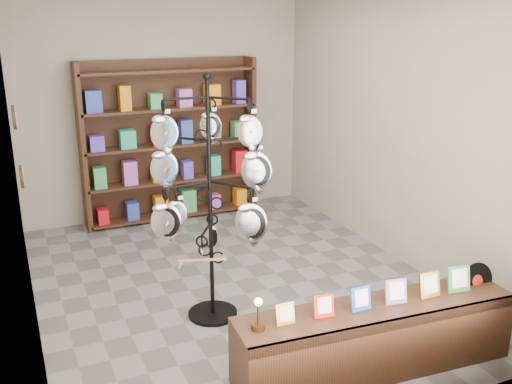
% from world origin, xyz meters
% --- Properties ---
extents(ground, '(5.00, 5.00, 0.00)m').
position_xyz_m(ground, '(0.00, 0.00, 0.00)').
color(ground, slate).
rests_on(ground, ground).
extents(room_envelope, '(5.00, 5.00, 5.00)m').
position_xyz_m(room_envelope, '(0.00, 0.00, 1.85)').
color(room_envelope, '#AB9E89').
rests_on(room_envelope, ground).
extents(display_tree, '(1.27, 1.27, 2.30)m').
position_xyz_m(display_tree, '(-0.46, -0.58, 1.33)').
color(display_tree, black).
rests_on(display_tree, ground).
extents(front_shelf, '(2.34, 0.65, 0.82)m').
position_xyz_m(front_shelf, '(0.44, -1.94, 0.29)').
color(front_shelf, black).
rests_on(front_shelf, ground).
extents(back_shelving, '(2.42, 0.36, 2.20)m').
position_xyz_m(back_shelving, '(0.00, 2.30, 1.03)').
color(back_shelving, black).
rests_on(back_shelving, ground).
extents(wall_clocks, '(0.03, 0.24, 0.84)m').
position_xyz_m(wall_clocks, '(-1.97, 0.80, 1.50)').
color(wall_clocks, black).
rests_on(wall_clocks, ground).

